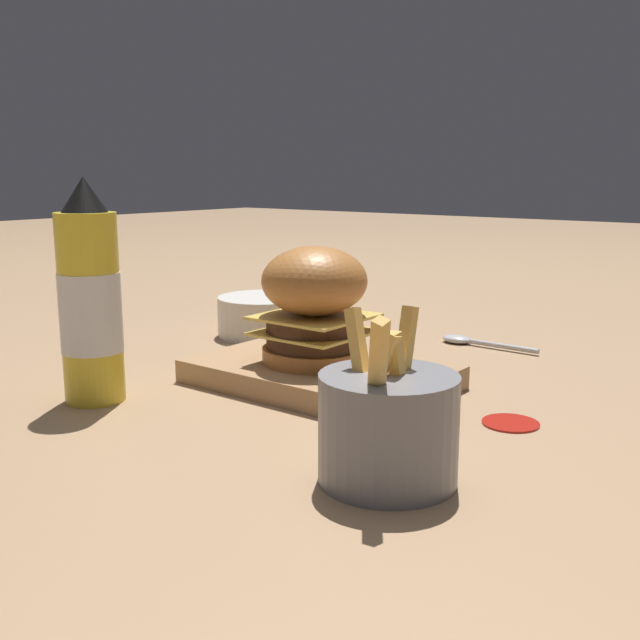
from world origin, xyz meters
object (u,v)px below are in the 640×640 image
object	(u,v)px
fries_basket	(388,426)
side_bowl	(264,315)
burger	(314,304)
serving_board	(320,374)
ketchup_bottle	(90,302)
spoon	(468,341)

from	to	relation	value
fries_basket	side_bowl	world-z (taller)	fries_basket
side_bowl	burger	bearing A→B (deg)	144.22
serving_board	fries_basket	bearing A→B (deg)	139.00
serving_board	ketchup_bottle	size ratio (longest dim) A/B	1.20
serving_board	burger	size ratio (longest dim) A/B	2.14
burger	spoon	distance (m)	0.31
spoon	serving_board	bearing A→B (deg)	82.99
serving_board	fries_basket	size ratio (longest dim) A/B	1.99
spoon	fries_basket	bearing A→B (deg)	110.35
burger	spoon	xyz separation A→B (m)	(-0.05, -0.29, -0.09)
fries_basket	spoon	bearing A→B (deg)	-70.52
burger	fries_basket	size ratio (longest dim) A/B	0.93
serving_board	fries_basket	distance (m)	0.27
ketchup_bottle	side_bowl	size ratio (longest dim) A/B	1.72
serving_board	spoon	xyz separation A→B (m)	(-0.04, -0.29, -0.01)
side_bowl	serving_board	bearing A→B (deg)	145.06
fries_basket	spoon	world-z (taller)	fries_basket
burger	fries_basket	xyz separation A→B (m)	(-0.21, 0.18, -0.05)
burger	ketchup_bottle	bearing A→B (deg)	52.55
side_bowl	spoon	xyz separation A→B (m)	(-0.27, -0.13, -0.02)
serving_board	side_bowl	bearing A→B (deg)	-34.94
serving_board	fries_basket	world-z (taller)	fries_basket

